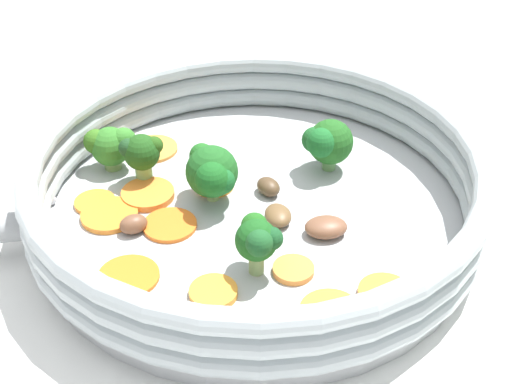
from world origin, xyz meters
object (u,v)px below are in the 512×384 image
object	(u,v)px
carrot_slice_6	(213,292)
mushroom_piece_3	(278,215)
carrot_slice_9	(170,225)
carrot_slice_2	(148,194)
carrot_slice_4	(293,270)
mushroom_piece_2	(133,224)
broccoli_floret_2	(111,145)
broccoli_floret_3	(258,239)
skillet	(256,215)
carrot_slice_0	(214,184)
carrot_slice_10	(128,276)
carrot_slice_8	(385,294)
carrot_slice_5	(95,202)
carrot_slice_1	(331,312)
broccoli_floret_4	(142,153)
broccoli_floret_0	(212,172)
carrot_slice_7	(109,215)
mushroom_piece_0	(268,187)
mushroom_piece_1	(326,227)
carrot_slice_3	(153,149)
broccoli_floret_1	(327,142)

from	to	relation	value
carrot_slice_6	mushroom_piece_3	distance (m)	0.10
carrot_slice_9	carrot_slice_2	bearing A→B (deg)	-162.99
carrot_slice_4	mushroom_piece_2	size ratio (longest dim) A/B	1.38
broccoli_floret_2	mushroom_piece_2	world-z (taller)	broccoli_floret_2
broccoli_floret_3	carrot_slice_4	bearing A→B (deg)	76.57
skillet	carrot_slice_0	xyz separation A→B (m)	(-0.04, -0.03, 0.01)
carrot_slice_10	carrot_slice_8	bearing A→B (deg)	71.89
skillet	carrot_slice_0	world-z (taller)	carrot_slice_0
broccoli_floret_2	carrot_slice_2	bearing A→B (deg)	26.29
carrot_slice_8	carrot_slice_5	bearing A→B (deg)	-128.03
carrot_slice_4	carrot_slice_5	xyz separation A→B (m)	(-0.12, -0.14, -0.00)
mushroom_piece_3	skillet	bearing A→B (deg)	-150.06
carrot_slice_1	carrot_slice_5	distance (m)	0.22
skillet	carrot_slice_8	world-z (taller)	carrot_slice_8
mushroom_piece_2	mushroom_piece_3	size ratio (longest dim) A/B	0.79
skillet	carrot_slice_4	size ratio (longest dim) A/B	11.43
carrot_slice_9	broccoli_floret_4	bearing A→B (deg)	-168.29
carrot_slice_4	carrot_slice_10	bearing A→B (deg)	-99.14
carrot_slice_8	broccoli_floret_0	distance (m)	0.17
carrot_slice_6	skillet	bearing A→B (deg)	151.76
carrot_slice_7	broccoli_floret_3	distance (m)	0.14
mushroom_piece_0	mushroom_piece_3	world-z (taller)	mushroom_piece_0
skillet	mushroom_piece_2	bearing A→B (deg)	-83.27
carrot_slice_4	broccoli_floret_2	size ratio (longest dim) A/B	0.67
carrot_slice_6	mushroom_piece_2	bearing A→B (deg)	-149.32
broccoli_floret_3	mushroom_piece_1	size ratio (longest dim) A/B	1.36
carrot_slice_7	carrot_slice_8	distance (m)	0.23
skillet	carrot_slice_3	bearing A→B (deg)	-144.40
carrot_slice_4	carrot_slice_5	distance (m)	0.18
mushroom_piece_1	carrot_slice_7	bearing A→B (deg)	-109.18
carrot_slice_0	mushroom_piece_1	size ratio (longest dim) A/B	1.01
broccoli_floret_4	mushroom_piece_0	size ratio (longest dim) A/B	1.92
carrot_slice_1	carrot_slice_2	world-z (taller)	carrot_slice_2
carrot_slice_5	carrot_slice_9	bearing A→B (deg)	53.05
mushroom_piece_2	carrot_slice_8	bearing A→B (deg)	56.61
broccoli_floret_1	mushroom_piece_2	xyz separation A→B (m)	(0.05, -0.17, -0.02)
carrot_slice_0	broccoli_floret_4	xyz separation A→B (m)	(-0.02, -0.06, 0.03)
mushroom_piece_1	carrot_slice_10	bearing A→B (deg)	-83.16
mushroom_piece_0	carrot_slice_1	bearing A→B (deg)	3.93
carrot_slice_10	broccoli_floret_3	distance (m)	0.10
carrot_slice_2	carrot_slice_5	size ratio (longest dim) A/B	1.31
carrot_slice_9	broccoli_floret_1	distance (m)	0.16
broccoli_floret_4	mushroom_piece_3	distance (m)	0.13
carrot_slice_9	carrot_slice_3	bearing A→B (deg)	-178.61
carrot_slice_2	carrot_slice_5	xyz separation A→B (m)	(0.00, -0.04, -0.00)
carrot_slice_5	mushroom_piece_1	size ratio (longest dim) A/B	1.02
carrot_slice_10	broccoli_floret_1	distance (m)	0.21
carrot_slice_3	mushroom_piece_3	bearing A→B (deg)	34.65
mushroom_piece_0	broccoli_floret_0	bearing A→B (deg)	-89.98
carrot_slice_4	broccoli_floret_2	bearing A→B (deg)	-144.12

